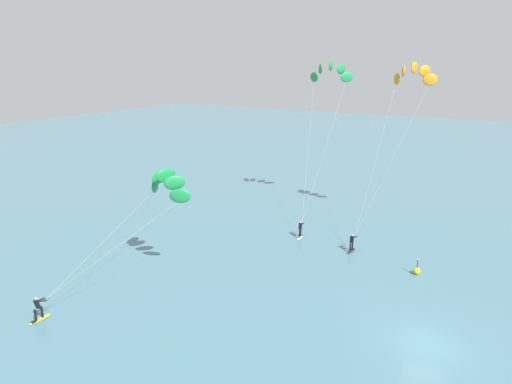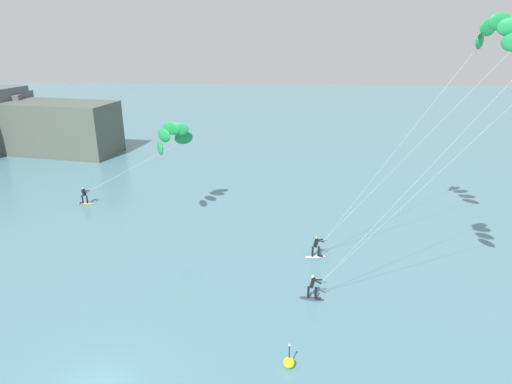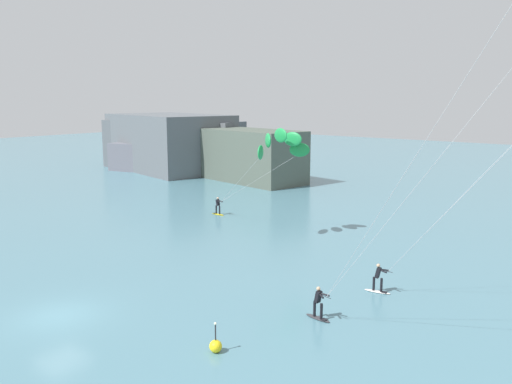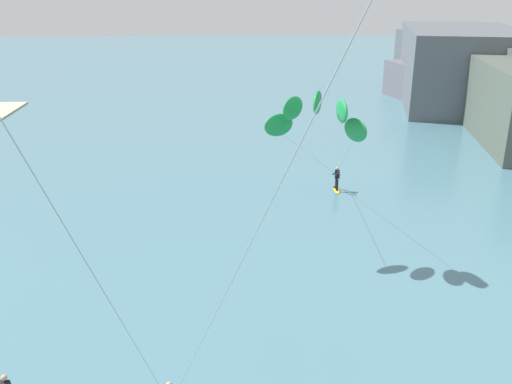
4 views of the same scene
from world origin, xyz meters
The scene contains 4 objects.
ground_plane centered at (0.00, 0.00, 0.00)m, with size 240.00×240.00×0.00m, color slate.
kitesurfer_mid_water centered at (-0.86, 19.50, 7.11)m, with size 11.61×5.82×8.57m.
marker_buoy centered at (8.86, 2.09, 0.30)m, with size 0.56×0.56×1.38m.
distant_headland centered at (-35.04, 41.62, 3.68)m, with size 36.71×15.82×8.32m.
Camera 3 is at (23.88, -13.73, 10.91)m, focal length 37.78 mm.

